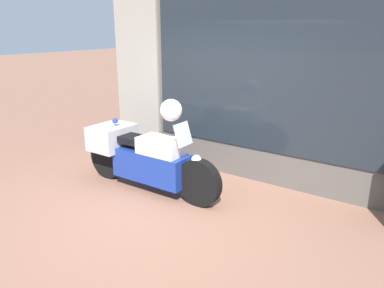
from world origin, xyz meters
name	(u,v)px	position (x,y,z in m)	size (l,w,h in m)	color
ground_plane	(165,217)	(0.00, 0.00, 0.00)	(60.00, 60.00, 0.00)	#8E604C
shop_building	(219,70)	(-0.41, 2.00, 1.71)	(5.11, 0.55, 3.41)	#56514C
window_display	(262,151)	(0.43, 2.03, 0.44)	(3.65, 0.30, 1.80)	slate
paramedic_motorcycle	(141,155)	(-0.90, 0.55, 0.53)	(2.48, 0.68, 1.15)	black
white_helmet	(171,110)	(-0.30, 0.55, 1.30)	(0.31, 0.31, 0.31)	white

